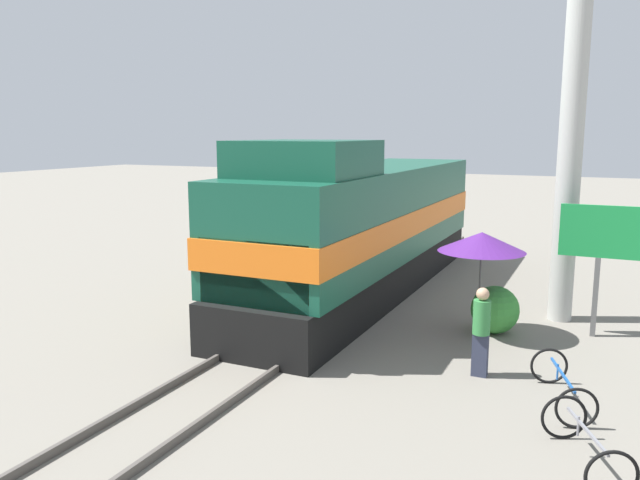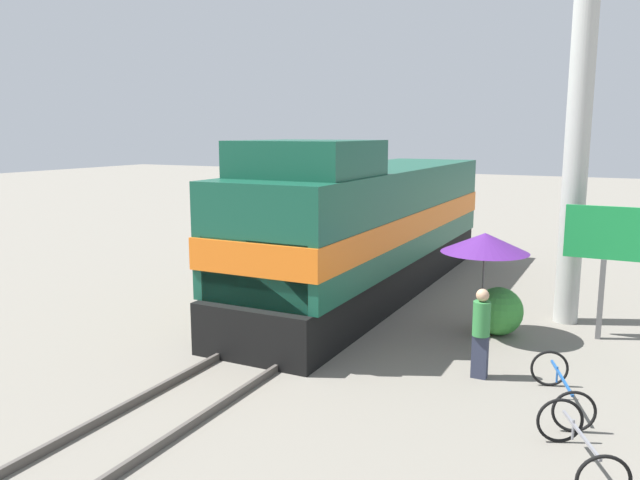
{
  "view_description": "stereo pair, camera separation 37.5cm",
  "coord_description": "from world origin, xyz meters",
  "px_view_note": "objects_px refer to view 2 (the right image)",
  "views": [
    {
      "loc": [
        6.51,
        -13.27,
        4.76
      ],
      "look_at": [
        1.2,
        -1.84,
        2.58
      ],
      "focal_mm": 35.0,
      "sensor_mm": 36.0,
      "label": 1
    },
    {
      "loc": [
        6.85,
        -13.1,
        4.76
      ],
      "look_at": [
        1.2,
        -1.84,
        2.58
      ],
      "focal_mm": 35.0,
      "sensor_mm": 36.0,
      "label": 2
    }
  ],
  "objects_px": {
    "billboard_sign": "(605,242)",
    "locomotive": "(367,227)",
    "utility_pole": "(581,85)",
    "bicycle": "(561,388)",
    "bicycle_spare": "(580,447)",
    "person_bystander": "(481,330)",
    "vendor_umbrella": "(485,243)"
  },
  "relations": [
    {
      "from": "billboard_sign",
      "to": "locomotive",
      "type": "bearing_deg",
      "value": 168.05
    },
    {
      "from": "utility_pole",
      "to": "billboard_sign",
      "type": "xyz_separation_m",
      "value": [
        0.83,
        -1.1,
        -3.58
      ]
    },
    {
      "from": "bicycle",
      "to": "bicycle_spare",
      "type": "distance_m",
      "value": 2.18
    },
    {
      "from": "locomotive",
      "to": "bicycle",
      "type": "relative_size",
      "value": 6.71
    },
    {
      "from": "billboard_sign",
      "to": "person_bystander",
      "type": "height_order",
      "value": "billboard_sign"
    },
    {
      "from": "bicycle",
      "to": "person_bystander",
      "type": "bearing_deg",
      "value": -42.61
    },
    {
      "from": "billboard_sign",
      "to": "bicycle",
      "type": "height_order",
      "value": "billboard_sign"
    },
    {
      "from": "bicycle",
      "to": "bicycle_spare",
      "type": "xyz_separation_m",
      "value": [
        0.47,
        -2.13,
        0.01
      ]
    },
    {
      "from": "locomotive",
      "to": "person_bystander",
      "type": "bearing_deg",
      "value": -48.23
    },
    {
      "from": "vendor_umbrella",
      "to": "bicycle",
      "type": "height_order",
      "value": "vendor_umbrella"
    },
    {
      "from": "utility_pole",
      "to": "billboard_sign",
      "type": "height_order",
      "value": "utility_pole"
    },
    {
      "from": "person_bystander",
      "to": "bicycle_spare",
      "type": "relative_size",
      "value": 0.95
    },
    {
      "from": "locomotive",
      "to": "utility_pole",
      "type": "distance_m",
      "value": 6.78
    },
    {
      "from": "vendor_umbrella",
      "to": "bicycle_spare",
      "type": "height_order",
      "value": "vendor_umbrella"
    },
    {
      "from": "vendor_umbrella",
      "to": "bicycle",
      "type": "distance_m",
      "value": 4.27
    },
    {
      "from": "locomotive",
      "to": "vendor_umbrella",
      "type": "distance_m",
      "value": 4.65
    },
    {
      "from": "billboard_sign",
      "to": "person_bystander",
      "type": "xyz_separation_m",
      "value": [
        -1.96,
        -3.61,
        -1.31
      ]
    },
    {
      "from": "vendor_umbrella",
      "to": "person_bystander",
      "type": "distance_m",
      "value": 2.85
    },
    {
      "from": "vendor_umbrella",
      "to": "bicycle_spare",
      "type": "distance_m",
      "value": 6.21
    },
    {
      "from": "locomotive",
      "to": "vendor_umbrella",
      "type": "bearing_deg",
      "value": -32.2
    },
    {
      "from": "bicycle_spare",
      "to": "bicycle",
      "type": "bearing_deg",
      "value": -101.36
    },
    {
      "from": "utility_pole",
      "to": "bicycle",
      "type": "distance_m",
      "value": 7.74
    },
    {
      "from": "vendor_umbrella",
      "to": "billboard_sign",
      "type": "xyz_separation_m",
      "value": [
        2.47,
        1.12,
        0.03
      ]
    },
    {
      "from": "locomotive",
      "to": "person_bystander",
      "type": "height_order",
      "value": "locomotive"
    },
    {
      "from": "utility_pole",
      "to": "vendor_umbrella",
      "type": "xyz_separation_m",
      "value": [
        -1.65,
        -2.21,
        -3.61
      ]
    },
    {
      "from": "billboard_sign",
      "to": "bicycle_spare",
      "type": "height_order",
      "value": "billboard_sign"
    },
    {
      "from": "utility_pole",
      "to": "bicycle",
      "type": "relative_size",
      "value": 5.71
    },
    {
      "from": "locomotive",
      "to": "vendor_umbrella",
      "type": "relative_size",
      "value": 5.51
    },
    {
      "from": "utility_pole",
      "to": "person_bystander",
      "type": "relative_size",
      "value": 6.52
    },
    {
      "from": "billboard_sign",
      "to": "bicycle_spare",
      "type": "bearing_deg",
      "value": -89.41
    },
    {
      "from": "locomotive",
      "to": "utility_pole",
      "type": "bearing_deg",
      "value": -2.66
    },
    {
      "from": "vendor_umbrella",
      "to": "bicycle_spare",
      "type": "xyz_separation_m",
      "value": [
        2.54,
        -5.34,
        -1.89
      ]
    }
  ]
}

